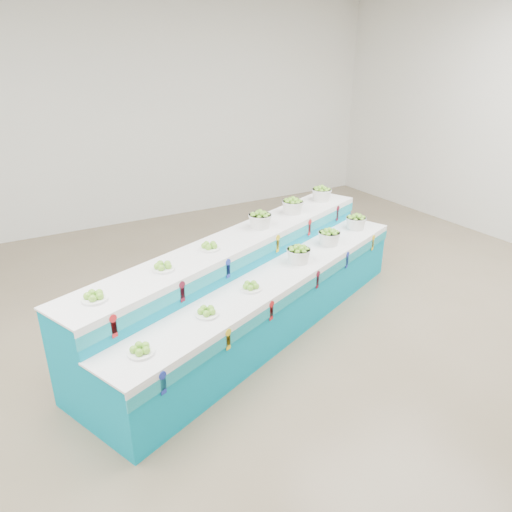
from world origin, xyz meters
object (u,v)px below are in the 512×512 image
at_px(display_stand, 256,285).
at_px(basket_lower_left, 299,254).
at_px(plate_upper_mid, 163,266).
at_px(basket_upper_right, 322,193).

distance_m(display_stand, basket_lower_left, 0.60).
bearing_deg(display_stand, basket_lower_left, -32.73).
relative_size(basket_lower_left, plate_upper_mid, 1.23).
bearing_deg(basket_lower_left, basket_upper_right, 43.33).
bearing_deg(basket_upper_right, plate_upper_mid, -158.17).
relative_size(basket_lower_left, basket_upper_right, 1.00).
bearing_deg(plate_upper_mid, display_stand, 7.49).
xyz_separation_m(display_stand, plate_upper_mid, (-1.12, -0.15, 0.55)).
bearing_deg(basket_lower_left, plate_upper_mid, -178.26).
relative_size(display_stand, basket_lower_left, 16.38).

